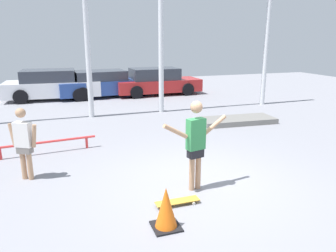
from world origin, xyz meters
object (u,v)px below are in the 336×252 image
grind_rail (45,144)px  bystander (24,141)px  skateboarder (196,140)px  skateboard (177,201)px  manual_pad (237,120)px  parked_car_blue (103,84)px  parked_car_red (157,82)px  traffic_cone (166,208)px  parked_car_white (52,85)px

grind_rail → bystander: bystander is taller
skateboarder → bystander: 3.57m
skateboard → manual_pad: 6.34m
skateboarder → parked_car_blue: size_ratio=0.38×
parked_car_red → traffic_cone: size_ratio=6.48×
parked_car_blue → manual_pad: bearing=-67.7°
parked_car_white → parked_car_red: (5.25, -0.36, -0.03)m
grind_rail → parked_car_red: (5.50, 7.88, 0.40)m
manual_pad → parked_car_red: bearing=97.5°
manual_pad → grind_rail: (-6.38, -1.15, 0.18)m
grind_rail → parked_car_red: bearing=55.1°
parked_car_white → skateboard: bearing=-76.6°
parked_car_blue → skateboard: bearing=-97.3°
parked_car_white → parked_car_red: bearing=-0.2°
parked_car_white → manual_pad: bearing=-45.4°
bystander → grind_rail: bearing=-71.4°
parked_car_red → traffic_cone: 12.73m
skateboard → parked_car_white: size_ratio=0.18×
manual_pad → parked_car_blue: parked_car_blue is taller
skateboard → parked_car_red: (3.22, 11.57, 0.61)m
skateboarder → traffic_cone: skateboarder is taller
skateboard → bystander: (-2.62, 2.11, 0.80)m
skateboarder → bystander: size_ratio=1.15×
parked_car_white → bystander: (-0.59, -9.82, 0.16)m
bystander → manual_pad: bearing=-127.0°
parked_car_white → parked_car_blue: parked_car_white is taller
manual_pad → bystander: (-6.73, -2.73, 0.77)m
grind_rail → traffic_cone: bearing=-66.8°
skateboard → parked_car_blue: (0.43, 11.87, 0.58)m
parked_car_white → skateboarder: bearing=-73.5°
skateboarder → traffic_cone: (-0.99, -1.11, -0.69)m
parked_car_red → bystander: (-5.84, -9.46, 0.19)m
traffic_cone → bystander: bearing=128.7°
bystander → parked_car_red: bearing=-90.8°
skateboarder → manual_pad: skateboarder is taller
parked_car_white → bystander: bearing=-89.7°
bystander → parked_car_blue: bearing=-76.5°
parked_car_blue → parked_car_white: bearing=173.7°
parked_car_white → parked_car_blue: bearing=2.6°
traffic_cone → parked_car_white: bearing=97.3°
grind_rail → bystander: 1.72m
manual_pad → grind_rail: grind_rail is taller
parked_car_red → bystander: 11.12m
parked_car_blue → traffic_cone: 12.53m
skateboarder → parked_car_white: size_ratio=0.39×
parked_car_red → traffic_cone: parked_car_red is taller
skateboard → parked_car_red: 12.02m
parked_car_white → parked_car_red: parked_car_white is taller
parked_car_red → skateboard: bearing=-105.9°
parked_car_white → traffic_cone: (1.60, -12.55, -0.36)m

